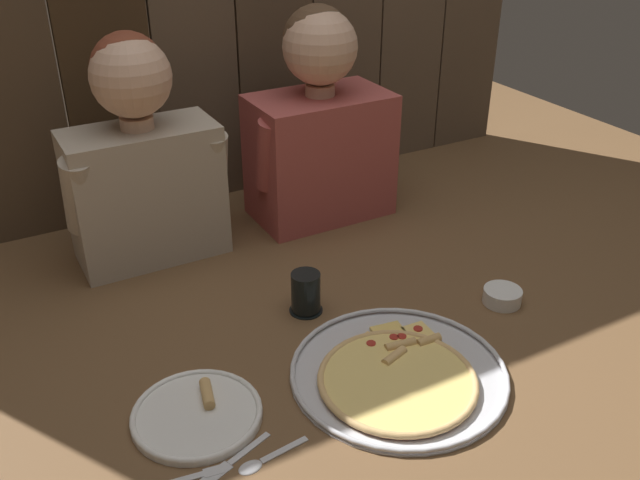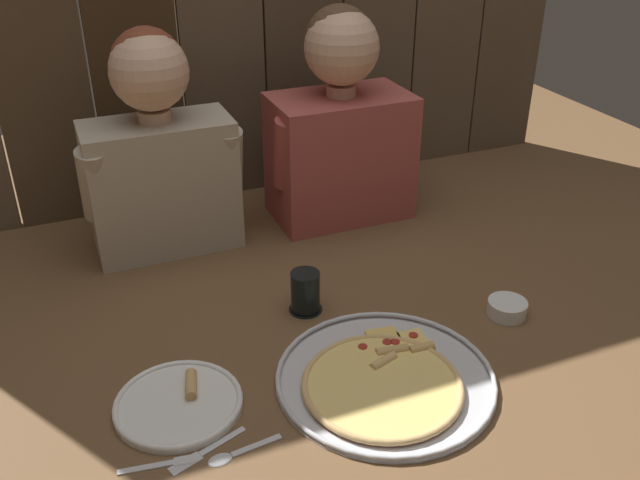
% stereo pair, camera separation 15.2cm
% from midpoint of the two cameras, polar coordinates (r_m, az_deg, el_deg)
% --- Properties ---
extents(ground_plane, '(3.20, 3.20, 0.00)m').
position_cam_midpoint_polar(ground_plane, '(1.54, 3.95, -7.71)').
color(ground_plane, brown).
extents(pizza_tray, '(0.44, 0.44, 0.03)m').
position_cam_midpoint_polar(pizza_tray, '(1.41, 8.42, -11.35)').
color(pizza_tray, silver).
rests_on(pizza_tray, ground).
extents(dinner_plate, '(0.24, 0.24, 0.03)m').
position_cam_midpoint_polar(dinner_plate, '(1.36, -8.33, -13.20)').
color(dinner_plate, white).
rests_on(dinner_plate, ground).
extents(drinking_glass, '(0.08, 0.08, 0.10)m').
position_cam_midpoint_polar(drinking_glass, '(1.58, 1.55, -4.37)').
color(drinking_glass, black).
rests_on(drinking_glass, ground).
extents(dipping_bowl, '(0.09, 0.09, 0.04)m').
position_cam_midpoint_polar(dipping_bowl, '(1.66, 17.67, -5.36)').
color(dipping_bowl, white).
rests_on(dipping_bowl, ground).
extents(table_fork, '(0.13, 0.03, 0.01)m').
position_cam_midpoint_polar(table_fork, '(1.27, -9.49, -17.82)').
color(table_fork, silver).
rests_on(table_fork, ground).
extents(table_knife, '(0.15, 0.07, 0.01)m').
position_cam_midpoint_polar(table_knife, '(1.28, -5.71, -16.88)').
color(table_knife, silver).
rests_on(table_knife, ground).
extents(table_spoon, '(0.14, 0.04, 0.01)m').
position_cam_midpoint_polar(table_spoon, '(1.27, -3.69, -17.24)').
color(table_spoon, silver).
rests_on(table_spoon, ground).
extents(diner_left, '(0.41, 0.20, 0.57)m').
position_cam_midpoint_polar(diner_left, '(1.78, -10.74, 7.30)').
color(diner_left, '#B2A38E').
rests_on(diner_left, ground).
extents(diner_right, '(0.42, 0.23, 0.59)m').
position_cam_midpoint_polar(diner_right, '(1.93, 3.98, 9.42)').
color(diner_right, '#AD4C47').
rests_on(diner_right, ground).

